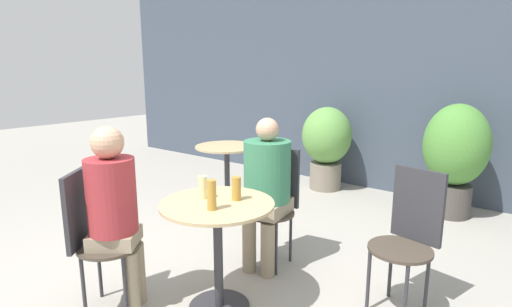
# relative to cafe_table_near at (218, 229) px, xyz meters

# --- Properties ---
(storefront_wall) EXTENTS (10.00, 0.06, 3.00)m
(storefront_wall) POSITION_rel_cafe_table_near_xyz_m (-0.05, 3.29, 0.95)
(storefront_wall) COLOR #3D4756
(storefront_wall) RESTS_ON ground_plane
(cafe_table_near) EXTENTS (0.73, 0.73, 0.73)m
(cafe_table_near) POSITION_rel_cafe_table_near_xyz_m (0.00, 0.00, 0.00)
(cafe_table_near) COLOR #2D2D33
(cafe_table_near) RESTS_ON ground_plane
(cafe_table_far) EXTENTS (0.69, 0.69, 0.73)m
(cafe_table_far) POSITION_rel_cafe_table_near_xyz_m (-1.23, 1.46, -0.01)
(cafe_table_far) COLOR #2D2D33
(cafe_table_far) RESTS_ON ground_plane
(bistro_chair_0) EXTENTS (0.40, 0.42, 0.94)m
(bistro_chair_0) POSITION_rel_cafe_table_near_xyz_m (-0.11, 0.79, -0.00)
(bistro_chair_0) COLOR #42382D
(bistro_chair_0) RESTS_ON ground_plane
(bistro_chair_1) EXTENTS (0.46, 0.45, 0.94)m
(bistro_chair_1) POSITION_rel_cafe_table_near_xyz_m (-0.63, -0.49, -0.00)
(bistro_chair_1) COLOR #42382D
(bistro_chair_1) RESTS_ON ground_plane
(bistro_chair_2) EXTENTS (0.41, 0.43, 0.94)m
(bistro_chair_2) POSITION_rel_cafe_table_near_xyz_m (0.97, 0.77, -0.00)
(bistro_chair_2) COLOR #42382D
(bistro_chair_2) RESTS_ON ground_plane
(seated_person_0) EXTENTS (0.36, 0.39, 1.20)m
(seated_person_0) POSITION_rel_cafe_table_near_xyz_m (-0.09, 0.64, 0.16)
(seated_person_0) COLOR gray
(seated_person_0) RESTS_ON ground_plane
(seated_person_1) EXTENTS (0.39, 0.38, 1.22)m
(seated_person_1) POSITION_rel_cafe_table_near_xyz_m (-0.51, -0.40, 0.18)
(seated_person_1) COLOR gray
(seated_person_1) RESTS_ON ground_plane
(beer_glass_0) EXTENTS (0.06, 0.06, 0.15)m
(beer_glass_0) POSITION_rel_cafe_table_near_xyz_m (-0.13, 0.00, 0.26)
(beer_glass_0) COLOR beige
(beer_glass_0) RESTS_ON cafe_table_near
(beer_glass_1) EXTENTS (0.06, 0.06, 0.18)m
(beer_glass_1) POSITION_rel_cafe_table_near_xyz_m (0.07, -0.11, 0.27)
(beer_glass_1) COLOR #B28433
(beer_glass_1) RESTS_ON cafe_table_near
(beer_glass_2) EXTENTS (0.06, 0.06, 0.15)m
(beer_glass_2) POSITION_rel_cafe_table_near_xyz_m (0.06, 0.12, 0.26)
(beer_glass_2) COLOR #B28433
(beer_glass_2) RESTS_ON cafe_table_near
(potted_plant_0) EXTENTS (0.64, 0.64, 1.09)m
(potted_plant_0) POSITION_rel_cafe_table_near_xyz_m (-0.75, 2.87, 0.08)
(potted_plant_0) COLOR slate
(potted_plant_0) RESTS_ON ground_plane
(potted_plant_1) EXTENTS (0.66, 0.66, 1.21)m
(potted_plant_1) POSITION_rel_cafe_table_near_xyz_m (0.80, 2.81, 0.15)
(potted_plant_1) COLOR #47423D
(potted_plant_1) RESTS_ON ground_plane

